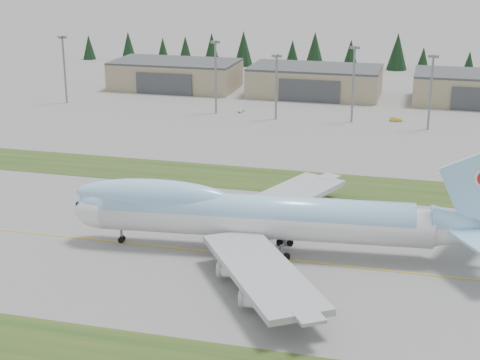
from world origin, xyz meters
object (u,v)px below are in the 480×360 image
(boeing_747_freighter, at_px, (259,216))
(hangar_center, at_px, (315,81))
(hangar_left, at_px, (176,74))
(service_vehicle_a, at_px, (241,112))
(service_vehicle_b, at_px, (396,121))

(boeing_747_freighter, xyz_separation_m, hangar_center, (-13.06, 147.12, -1.63))
(hangar_center, bearing_deg, boeing_747_freighter, -84.93)
(hangar_left, relative_size, service_vehicle_a, 14.30)
(hangar_left, bearing_deg, service_vehicle_a, -44.65)
(boeing_747_freighter, distance_m, hangar_left, 162.11)
(boeing_747_freighter, distance_m, service_vehicle_b, 113.93)
(service_vehicle_a, bearing_deg, boeing_747_freighter, -69.14)
(boeing_747_freighter, xyz_separation_m, service_vehicle_b, (18.86, 112.14, -7.02))
(hangar_left, xyz_separation_m, hangar_center, (55.00, 0.00, 0.00))
(boeing_747_freighter, height_order, service_vehicle_a, boeing_747_freighter)
(hangar_center, distance_m, service_vehicle_a, 40.49)
(service_vehicle_a, bearing_deg, hangar_left, 140.01)
(hangar_center, bearing_deg, service_vehicle_b, -47.62)
(hangar_left, distance_m, hangar_center, 55.00)
(hangar_left, distance_m, service_vehicle_b, 93.85)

